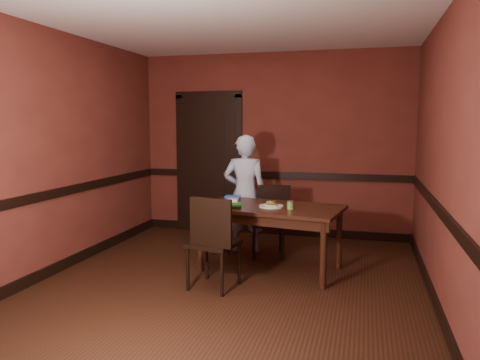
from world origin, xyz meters
The scene contains 22 objects.
floor centered at (0.00, 0.00, 0.00)m, with size 4.00×4.50×0.01m, color black.
ceiling centered at (0.00, 0.00, 2.70)m, with size 4.00×4.50×0.01m, color silver.
wall_back centered at (0.00, 2.25, 1.35)m, with size 4.00×0.02×2.70m, color #5B241B.
wall_front centered at (0.00, -2.25, 1.35)m, with size 4.00×0.02×2.70m, color #5B241B.
wall_left centered at (-2.00, 0.00, 1.35)m, with size 0.02×4.50×2.70m, color #5B241B.
wall_right centered at (2.00, 0.00, 1.35)m, with size 0.02×4.50×2.70m, color #5B241B.
dado_back centered at (0.00, 2.23, 0.90)m, with size 4.00×0.03×0.10m, color black.
dado_left centered at (-1.99, 0.00, 0.90)m, with size 0.03×4.50×0.10m, color black.
dado_right centered at (1.99, 0.00, 0.90)m, with size 0.03×4.50×0.10m, color black.
baseboard_back centered at (0.00, 2.23, 0.06)m, with size 4.00×0.03×0.12m, color black.
baseboard_left centered at (-1.99, 0.00, 0.06)m, with size 0.03×4.50×0.12m, color black.
baseboard_right centered at (1.99, 0.00, 0.06)m, with size 0.03×4.50×0.12m, color black.
door centered at (-1.00, 2.22, 1.09)m, with size 1.05×0.07×2.20m.
dining_table centered at (0.31, 0.54, 0.37)m, with size 1.58×0.89×0.74m, color black.
chair_far centered at (0.17, 1.08, 0.44)m, with size 0.41×0.41×0.88m, color black, non-canonical shape.
chair_near centered at (-0.13, -0.19, 0.48)m, with size 0.45×0.45×0.96m, color black, non-canonical shape.
person centered at (-0.17, 1.24, 0.76)m, with size 0.56×0.37×1.53m, color #ACBCD7.
sandwich_plate centered at (0.33, 0.49, 0.76)m, with size 0.27×0.27×0.07m.
sauce_jar centered at (0.55, 0.42, 0.78)m, with size 0.08×0.08×0.09m.
cheese_saucer centered at (-0.16, 0.63, 0.76)m, with size 0.17×0.17×0.05m.
food_tub centered at (-0.18, 0.70, 0.78)m, with size 0.19×0.14×0.08m.
wrapped_veg centered at (-0.09, 0.28, 0.77)m, with size 0.07×0.07×0.24m, color #154315.
Camera 1 is at (1.33, -4.59, 1.68)m, focal length 35.00 mm.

